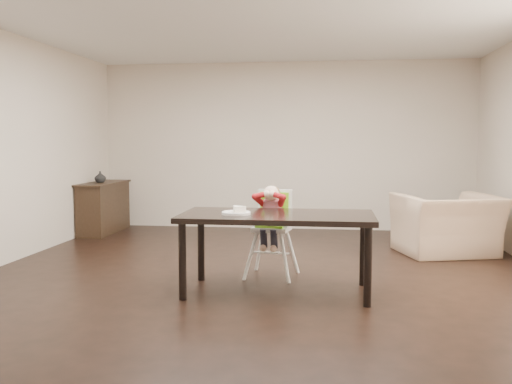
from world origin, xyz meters
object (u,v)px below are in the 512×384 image
dining_table (277,222)px  armchair (448,215)px  sideboard (104,207)px  high_chair (272,212)px

dining_table → armchair: size_ratio=1.55×
sideboard → dining_table: bearing=-46.4°
sideboard → high_chair: bearing=-41.0°
dining_table → sideboard: (-3.03, 3.18, -0.27)m
high_chair → sideboard: 3.87m
dining_table → high_chair: bearing=100.0°
armchair → sideboard: size_ratio=0.92×
armchair → high_chair: bearing=18.8°
high_chair → sideboard: high_chair is taller
high_chair → armchair: size_ratio=0.83×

